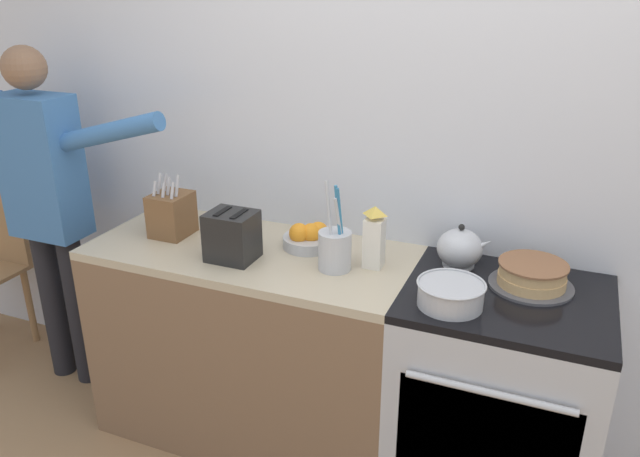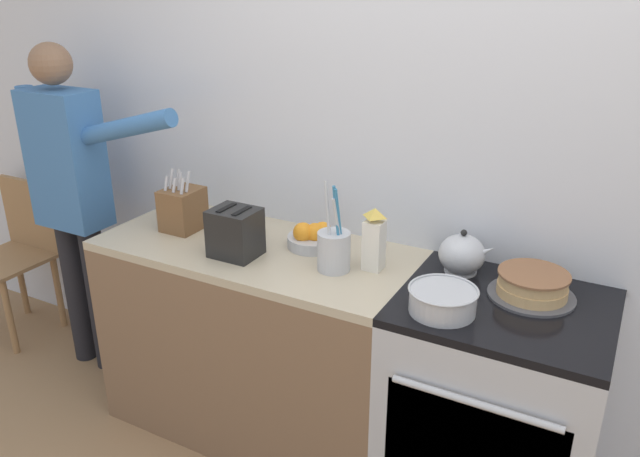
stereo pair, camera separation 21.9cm
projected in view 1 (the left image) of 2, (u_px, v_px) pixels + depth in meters
The scene contains 12 objects.
wall_back at pixel (443, 146), 2.39m from camera, with size 8.00×0.04×2.60m.
counter_cabinet at pixel (255, 343), 2.68m from camera, with size 1.31×0.60×0.88m.
stove_range at pixel (495, 400), 2.32m from camera, with size 0.71×0.64×0.88m.
layer_cake at pixel (532, 276), 2.19m from camera, with size 0.29×0.29×0.09m.
tea_kettle at pixel (460, 248), 2.34m from camera, with size 0.21×0.17×0.17m.
mixing_bowl at pixel (451, 294), 2.07m from camera, with size 0.23×0.23×0.09m.
knife_block at pixel (172, 214), 2.62m from camera, with size 0.15×0.17×0.27m.
utensil_crock at pixel (335, 249), 2.31m from camera, with size 0.12×0.12×0.35m.
fruit_bowl at pixel (309, 238), 2.51m from camera, with size 0.20×0.20×0.11m.
toaster at pixel (232, 236), 2.39m from camera, with size 0.20×0.16×0.19m.
milk_carton at pixel (374, 238), 2.32m from camera, with size 0.07×0.07×0.24m.
person_baker at pixel (48, 194), 2.84m from camera, with size 0.93×0.20×1.64m.
Camera 1 is at (0.46, -1.71, 1.91)m, focal length 35.00 mm.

